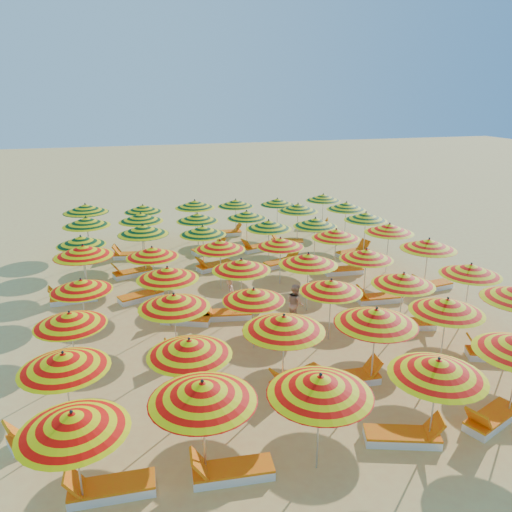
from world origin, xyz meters
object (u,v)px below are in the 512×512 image
(umbrella_21, at_px, (308,259))
(umbrella_41, at_px, (346,206))
(umbrella_7, at_px, (189,347))
(lounger_18, at_px, (214,266))
(lounger_11, at_px, (226,314))
(umbrella_31, at_px, (143,230))
(lounger_15, at_px, (142,296))
(lounger_12, at_px, (378,298))
(umbrella_32, at_px, (203,230))
(umbrella_34, at_px, (315,222))
(umbrella_22, at_px, (366,254))
(umbrella_28, at_px, (336,234))
(umbrella_8, at_px, (284,323))
(umbrella_9, at_px, (376,317))
(umbrella_2, at_px, (320,385))
(umbrella_17, at_px, (471,270))
(lounger_19, at_px, (282,262))
(lounger_4, at_px, (46,431))
(lounger_17, at_px, (132,273))
(umbrella_23, at_px, (429,244))
(lounger_7, at_px, (495,354))
(umbrella_0, at_px, (73,422))
(umbrella_3, at_px, (438,368))
(umbrella_14, at_px, (254,295))
(lounger_8, at_px, (194,354))
(lounger_9, at_px, (411,324))
(lounger_21, at_px, (131,255))
(umbrella_43, at_px, (143,208))
(umbrella_1, at_px, (203,392))
(umbrella_47, at_px, (323,197))
(lounger_20, at_px, (353,252))
(umbrella_42, at_px, (85,208))
(beachgoer_a, at_px, (231,296))
(umbrella_20, at_px, (241,265))
(umbrella_27, at_px, (280,242))
(umbrella_13, at_px, (174,301))
(lounger_22, at_px, (210,249))
(umbrella_15, at_px, (331,286))
(umbrella_33, at_px, (269,225))
(umbrella_24, at_px, (83,251))
(lounger_10, at_px, (184,319))
(umbrella_37, at_px, (141,217))
(lounger_2, at_px, (404,436))
(lounger_3, at_px, (491,419))
(lounger_13, at_px, (431,286))
(umbrella_46, at_px, (277,202))
(umbrella_26, at_px, (220,245))
(lounger_25, at_px, (227,233))
(umbrella_10, at_px, (447,306))
(umbrella_35, at_px, (366,216))
(lounger_26, at_px, (314,227))

(umbrella_21, height_order, umbrella_41, umbrella_21)
(umbrella_7, height_order, lounger_18, umbrella_7)
(lounger_11, bearing_deg, umbrella_31, -56.01)
(lounger_15, bearing_deg, lounger_12, -37.76)
(umbrella_32, xyz_separation_m, umbrella_34, (5.27, -0.06, 0.01))
(umbrella_22, xyz_separation_m, umbrella_28, (0.03, 2.77, 0.04))
(umbrella_8, distance_m, umbrella_9, 2.46)
(umbrella_2, height_order, lounger_18, umbrella_2)
(umbrella_21, bearing_deg, umbrella_8, -118.33)
(umbrella_17, bearing_deg, lounger_15, 154.83)
(lounger_12, relative_size, lounger_19, 0.97)
(lounger_4, xyz_separation_m, lounger_17, (2.45, 10.43, 0.00))
(umbrella_23, relative_size, lounger_7, 1.49)
(umbrella_0, height_order, umbrella_3, umbrella_3)
(umbrella_14, relative_size, lounger_8, 1.17)
(lounger_12, xyz_separation_m, lounger_18, (-5.32, 5.38, 0.00))
(umbrella_31, height_order, lounger_9, umbrella_31)
(lounger_12, height_order, lounger_21, same)
(umbrella_17, height_order, umbrella_43, umbrella_17)
(umbrella_1, distance_m, umbrella_3, 5.12)
(umbrella_47, bearing_deg, lounger_20, -95.35)
(umbrella_31, xyz_separation_m, umbrella_42, (-2.52, 4.73, 0.05))
(beachgoer_a, bearing_deg, umbrella_20, -123.42)
(umbrella_27, bearing_deg, umbrella_41, 43.01)
(umbrella_13, distance_m, lounger_19, 9.51)
(umbrella_47, relative_size, lounger_18, 1.21)
(umbrella_21, relative_size, lounger_22, 1.33)
(umbrella_15, xyz_separation_m, umbrella_33, (0.27, 7.49, 0.08))
(umbrella_24, bearing_deg, umbrella_14, -45.49)
(umbrella_21, relative_size, lounger_10, 1.33)
(umbrella_37, relative_size, lounger_2, 1.53)
(umbrella_0, relative_size, umbrella_34, 0.82)
(lounger_22, bearing_deg, umbrella_43, 117.10)
(umbrella_27, bearing_deg, umbrella_31, 153.39)
(lounger_3, xyz_separation_m, lounger_4, (-10.35, 2.46, 0.00))
(lounger_22, bearing_deg, lounger_17, -168.71)
(lounger_13, distance_m, lounger_15, 11.63)
(umbrella_46, bearing_deg, umbrella_8, -107.65)
(lounger_15, bearing_deg, lounger_22, 34.28)
(lounger_15, relative_size, lounger_19, 1.00)
(umbrella_26, height_order, lounger_4, umbrella_26)
(lounger_22, xyz_separation_m, lounger_25, (1.50, 2.77, 0.00))
(umbrella_28, bearing_deg, umbrella_2, -116.15)
(umbrella_22, height_order, umbrella_27, umbrella_22)
(umbrella_0, bearing_deg, umbrella_23, 31.17)
(umbrella_10, height_order, lounger_10, umbrella_10)
(lounger_4, distance_m, lounger_15, 8.13)
(umbrella_41, bearing_deg, umbrella_3, -108.76)
(umbrella_35, height_order, lounger_26, umbrella_35)
(umbrella_20, xyz_separation_m, lounger_10, (-2.07, -0.02, -1.79))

